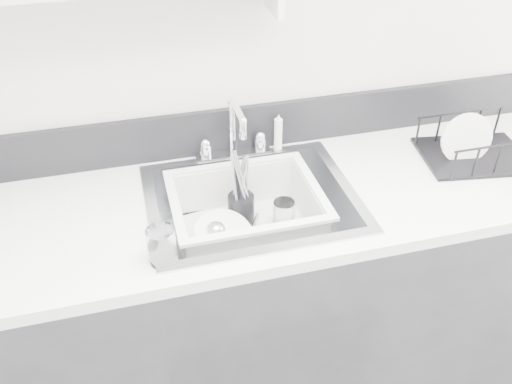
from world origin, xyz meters
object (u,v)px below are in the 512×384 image
object	(u,v)px
wash_tub	(246,215)
dish_rack	(477,142)
counter_run	(252,302)
sink	(252,221)

from	to	relation	value
wash_tub	dish_rack	xyz separation A→B (m)	(0.81, 0.02, 0.14)
counter_run	sink	size ratio (longest dim) A/B	5.00
counter_run	dish_rack	bearing A→B (deg)	2.66
counter_run	dish_rack	distance (m)	0.95
counter_run	wash_tub	bearing A→B (deg)	129.75
sink	wash_tub	xyz separation A→B (m)	(-0.01, 0.02, 0.01)
counter_run	wash_tub	distance (m)	0.38
sink	counter_run	bearing A→B (deg)	0.00
wash_tub	dish_rack	size ratio (longest dim) A/B	1.34
counter_run	wash_tub	world-z (taller)	wash_tub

